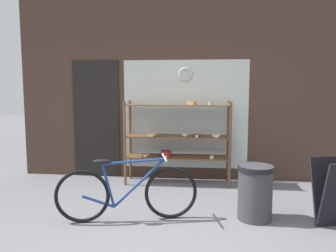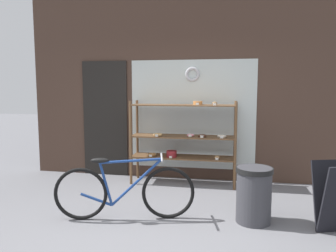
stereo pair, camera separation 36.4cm
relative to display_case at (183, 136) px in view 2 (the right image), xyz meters
The scene contains 5 objects.
ground_plane 2.19m from the display_case, 92.46° to the right, with size 30.00×30.00×0.00m, color slate.
storefront_facade 1.14m from the display_case, 107.91° to the left, with size 5.59×0.13×3.89m.
display_case is the anchor object (origin of this frame).
bicycle 1.79m from the display_case, 106.72° to the right, with size 1.69×0.55×0.78m.
trash_bin 1.85m from the display_case, 53.66° to the right, with size 0.44×0.44×0.67m.
Camera 2 is at (0.85, -3.35, 1.61)m, focal length 35.00 mm.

